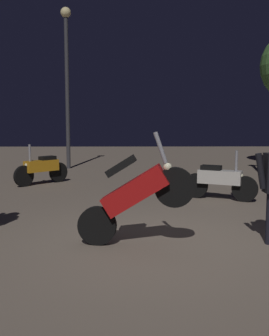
{
  "coord_description": "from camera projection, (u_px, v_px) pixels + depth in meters",
  "views": [
    {
      "loc": [
        -0.42,
        -5.92,
        1.82
      ],
      "look_at": [
        -0.36,
        0.8,
        1.0
      ],
      "focal_mm": 44.35,
      "sensor_mm": 36.0,
      "label": 1
    }
  ],
  "objects": [
    {
      "name": "motorcycle_orange_parked_right",
      "position": [
        42.0,
        168.0,
        11.31
      ],
      "size": [
        1.25,
        1.24,
        1.11
      ],
      "rotation": [
        0.0,
        0.0,
        3.93
      ],
      "color": "black",
      "rests_on": "ground_plane"
    },
    {
      "name": "motorcycle_red_foreground",
      "position": [
        135.0,
        195.0,
        5.81
      ],
      "size": [
        1.66,
        0.43,
        1.63
      ],
      "rotation": [
        0.0,
        0.0,
        -0.13
      ],
      "color": "black",
      "rests_on": "ground_plane"
    },
    {
      "name": "motorcycle_white_parked_left",
      "position": [
        220.0,
        180.0,
        9.19
      ],
      "size": [
        1.55,
        0.79,
        1.11
      ],
      "rotation": [
        0.0,
        0.0,
        5.85
      ],
      "color": "black",
      "rests_on": "ground_plane"
    },
    {
      "name": "streetlamp_near",
      "position": [
        67.0,
        69.0,
        14.47
      ],
      "size": [
        0.36,
        0.36,
        5.58
      ],
      "color": "#38383D",
      "rests_on": "ground_plane"
    },
    {
      "name": "ground_plane",
      "position": [
        159.0,
        242.0,
        6.1
      ],
      "size": [
        40.0,
        40.0,
        0.0
      ],
      "primitive_type": "plane",
      "color": "#756656"
    }
  ]
}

